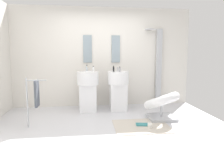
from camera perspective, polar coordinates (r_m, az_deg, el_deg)
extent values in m
cube|color=silver|center=(3.79, -1.32, -15.69)|extent=(4.80, 3.60, 0.04)
cube|color=silver|center=(5.16, -3.11, 5.16)|extent=(4.80, 0.10, 2.60)
cube|color=white|center=(4.73, -7.14, -6.85)|extent=(0.40, 0.40, 0.66)
cylinder|color=white|center=(4.65, -7.22, -1.07)|extent=(0.52, 0.52, 0.31)
cylinder|color=#B7BABF|center=(4.77, -7.24, 1.56)|extent=(0.02, 0.02, 0.10)
cube|color=white|center=(4.79, 1.85, -6.66)|extent=(0.40, 0.40, 0.66)
cylinder|color=white|center=(4.70, 1.87, -0.94)|extent=(0.52, 0.52, 0.31)
cylinder|color=#B7BABF|center=(4.82, 1.63, 1.66)|extent=(0.02, 0.02, 0.10)
cube|color=#8C9EA8|center=(5.08, -7.29, 7.54)|extent=(0.22, 0.03, 0.71)
cube|color=#8C9EA8|center=(5.13, 1.11, 7.57)|extent=(0.22, 0.03, 0.71)
cube|color=#B7BABF|center=(5.38, 13.68, 2.11)|extent=(0.14, 0.08, 2.05)
cylinder|color=#B7BABF|center=(5.34, 12.49, 12.91)|extent=(0.30, 0.02, 0.02)
cylinder|color=#B7BABF|center=(5.26, 11.02, 13.04)|extent=(0.24, 0.24, 0.02)
cube|color=#B7BABF|center=(4.36, 14.37, -12.24)|extent=(0.56, 0.50, 0.06)
cylinder|color=#B7BABF|center=(4.31, 14.44, -10.09)|extent=(0.05, 0.05, 0.34)
torus|color=white|center=(4.25, 14.51, -7.50)|extent=(1.10, 1.10, 0.49)
cylinder|color=#B7BABF|center=(3.97, -23.86, -7.72)|extent=(0.03, 0.03, 0.95)
cylinder|color=#B7BABF|center=(3.84, -21.57, -1.62)|extent=(0.36, 0.02, 0.02)
cube|color=#4C515B|center=(3.88, -21.42, -5.28)|extent=(0.04, 0.22, 0.50)
cube|color=beige|center=(3.88, 8.71, -14.87)|extent=(1.06, 0.80, 0.01)
cube|color=teal|center=(3.91, 9.13, -14.44)|extent=(0.28, 0.19, 0.02)
cylinder|color=white|center=(3.80, 11.19, -14.64)|extent=(0.09, 0.09, 0.08)
cylinder|color=white|center=(4.61, -5.59, 1.55)|extent=(0.04, 0.04, 0.12)
cylinder|color=black|center=(4.60, -5.60, 2.43)|extent=(0.02, 0.02, 0.02)
cylinder|color=#99999E|center=(4.54, 2.28, 1.43)|extent=(0.05, 0.05, 0.11)
cylinder|color=black|center=(4.54, 2.29, 2.23)|extent=(0.02, 0.02, 0.02)
cylinder|color=#C68C38|center=(4.80, -7.43, 1.81)|extent=(0.05, 0.05, 0.14)
cylinder|color=black|center=(4.79, -7.45, 2.75)|extent=(0.03, 0.03, 0.02)
cylinder|color=black|center=(4.61, 0.47, 1.60)|extent=(0.04, 0.04, 0.12)
cylinder|color=black|center=(4.60, 0.48, 2.49)|extent=(0.02, 0.02, 0.02)
cylinder|color=silver|center=(4.78, -7.50, 1.79)|extent=(0.04, 0.04, 0.14)
cylinder|color=black|center=(4.78, -7.52, 2.73)|extent=(0.02, 0.02, 0.02)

